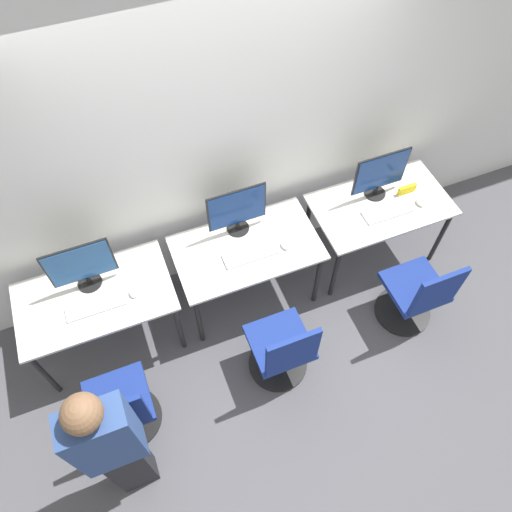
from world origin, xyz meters
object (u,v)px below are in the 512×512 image
object	(u,v)px
office_chair_center	(282,352)
keyboard_right	(388,211)
monitor_center	(237,210)
keyboard_center	(250,254)
person_left	(113,445)
office_chair_right	(416,296)
mouse_left	(133,293)
monitor_left	(81,266)
monitor_right	(380,174)
keyboard_left	(95,305)
mouse_right	(420,203)
mouse_center	(285,245)
office_chair_left	(122,411)

from	to	relation	value
office_chair_center	keyboard_right	distance (m)	1.44
monitor_center	keyboard_center	xyz separation A→B (m)	(0.00, -0.27, -0.22)
person_left	office_chair_right	world-z (taller)	person_left
mouse_left	office_chair_right	size ratio (longest dim) A/B	0.10
monitor_left	office_chair_right	world-z (taller)	monitor_left
monitor_center	monitor_right	bearing A→B (deg)	-3.64
monitor_center	monitor_right	world-z (taller)	same
monitor_left	office_chair_right	xyz separation A→B (m)	(2.39, -0.86, -0.58)
keyboard_left	mouse_right	world-z (taller)	mouse_right
monitor_right	keyboard_right	size ratio (longest dim) A/B	1.11
mouse_left	mouse_right	distance (m)	2.42
mouse_center	person_left	bearing A→B (deg)	-146.36
keyboard_left	mouse_left	distance (m)	0.28
mouse_left	keyboard_center	xyz separation A→B (m)	(0.92, 0.01, -0.01)
monitor_center	office_chair_left	bearing A→B (deg)	-142.16
keyboard_right	keyboard_center	bearing A→B (deg)	178.97
office_chair_center	mouse_right	world-z (taller)	office_chair_center
office_chair_left	mouse_center	size ratio (longest dim) A/B	10.01
mouse_left	person_left	distance (m)	1.11
person_left	mouse_right	size ratio (longest dim) A/B	17.72
keyboard_left	monitor_right	xyz separation A→B (m)	(2.40, 0.20, 0.22)
monitor_left	keyboard_center	world-z (taller)	monitor_left
office_chair_left	monitor_center	bearing A→B (deg)	37.84
office_chair_center	mouse_left	bearing A→B (deg)	142.82
mouse_left	keyboard_right	xyz separation A→B (m)	(2.13, -0.01, -0.01)
monitor_center	keyboard_center	bearing A→B (deg)	-90.00
office_chair_right	mouse_center	bearing A→B (deg)	145.32
mouse_center	keyboard_right	xyz separation A→B (m)	(0.92, 0.01, -0.01)
keyboard_center	keyboard_left	bearing A→B (deg)	-179.69
person_left	mouse_center	xyz separation A→B (m)	(1.55, 1.03, -0.14)
keyboard_left	keyboard_center	distance (m)	1.20
keyboard_right	mouse_center	bearing A→B (deg)	-179.57
keyboard_left	monitor_center	bearing A→B (deg)	13.04
monitor_left	monitor_right	distance (m)	2.40
monitor_right	office_chair_right	world-z (taller)	monitor_right
office_chair_left	keyboard_right	size ratio (longest dim) A/B	2.12
person_left	mouse_left	bearing A→B (deg)	71.63
office_chair_right	mouse_left	bearing A→B (deg)	162.99
monitor_center	monitor_right	size ratio (longest dim) A/B	1.00
mouse_center	office_chair_right	xyz separation A→B (m)	(0.91, -0.63, -0.36)
keyboard_center	office_chair_right	xyz separation A→B (m)	(1.19, -0.66, -0.35)
monitor_center	mouse_center	distance (m)	0.46
keyboard_center	office_chair_center	world-z (taller)	office_chair_center
mouse_left	mouse_right	size ratio (longest dim) A/B	1.00
keyboard_left	office_chair_left	size ratio (longest dim) A/B	0.47
office_chair_right	person_left	bearing A→B (deg)	-170.69
keyboard_left	office_chair_center	xyz separation A→B (m)	(1.19, -0.69, -0.35)
monitor_right	mouse_right	size ratio (longest dim) A/B	5.24
mouse_center	monitor_right	distance (m)	0.97
monitor_left	office_chair_center	distance (m)	1.60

